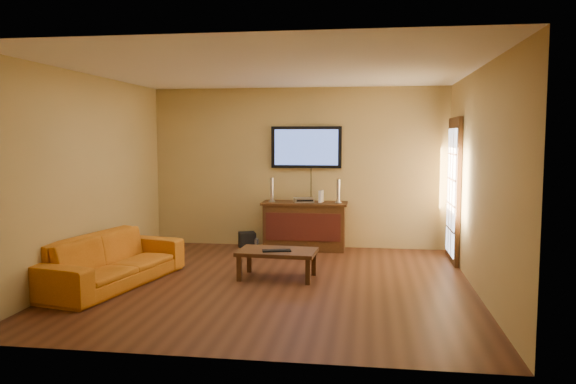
% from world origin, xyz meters
% --- Properties ---
extents(ground_plane, '(5.00, 5.00, 0.00)m').
position_xyz_m(ground_plane, '(0.00, 0.00, 0.00)').
color(ground_plane, '#3D1F10').
rests_on(ground_plane, ground).
extents(room_walls, '(5.00, 5.00, 5.00)m').
position_xyz_m(room_walls, '(0.00, 0.62, 1.69)').
color(room_walls, tan).
rests_on(room_walls, ground).
extents(french_door, '(0.07, 1.02, 2.22)m').
position_xyz_m(french_door, '(2.46, 1.70, 1.05)').
color(french_door, '#371D0C').
rests_on(french_door, ground).
extents(media_console, '(1.41, 0.54, 0.80)m').
position_xyz_m(media_console, '(0.15, 2.23, 0.40)').
color(media_console, '#371D0C').
rests_on(media_console, ground).
extents(television, '(1.19, 0.08, 0.70)m').
position_xyz_m(television, '(0.15, 2.45, 1.70)').
color(television, black).
rests_on(television, ground).
extents(coffee_table, '(1.06, 0.67, 0.38)m').
position_xyz_m(coffee_table, '(0.01, 0.26, 0.33)').
color(coffee_table, '#371D0C').
rests_on(coffee_table, ground).
extents(sofa, '(1.05, 2.25, 0.85)m').
position_xyz_m(sofa, '(-2.02, -0.37, 0.42)').
color(sofa, '#C46B15').
rests_on(sofa, ground).
extents(speaker_left, '(0.11, 0.11, 0.40)m').
position_xyz_m(speaker_left, '(-0.40, 2.20, 0.98)').
color(speaker_left, silver).
rests_on(speaker_left, media_console).
extents(speaker_right, '(0.11, 0.11, 0.38)m').
position_xyz_m(speaker_right, '(0.70, 2.20, 0.97)').
color(speaker_right, silver).
rests_on(speaker_right, media_console).
extents(av_receiver, '(0.37, 0.31, 0.07)m').
position_xyz_m(av_receiver, '(0.13, 2.23, 0.83)').
color(av_receiver, silver).
rests_on(av_receiver, media_console).
extents(game_console, '(0.08, 0.15, 0.20)m').
position_xyz_m(game_console, '(0.42, 2.25, 0.89)').
color(game_console, white).
rests_on(game_console, media_console).
extents(subwoofer, '(0.34, 0.34, 0.27)m').
position_xyz_m(subwoofer, '(-0.83, 2.21, 0.13)').
color(subwoofer, black).
rests_on(subwoofer, ground).
extents(bottle, '(0.07, 0.07, 0.22)m').
position_xyz_m(bottle, '(-0.63, 2.00, 0.10)').
color(bottle, white).
rests_on(bottle, ground).
extents(keyboard, '(0.40, 0.23, 0.02)m').
position_xyz_m(keyboard, '(0.01, 0.18, 0.39)').
color(keyboard, black).
rests_on(keyboard, coffee_table).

